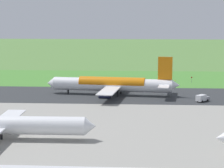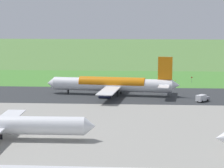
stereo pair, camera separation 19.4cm
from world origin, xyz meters
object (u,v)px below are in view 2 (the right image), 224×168
object	(u,v)px
airliner_main	(113,84)
no_stopping_sign	(192,79)
service_truck_baggage	(202,98)
traffic_cone_orange	(175,80)
airliner_parked_mid	(0,125)

from	to	relation	value
airliner_main	no_stopping_sign	size ratio (longest dim) A/B	18.84
no_stopping_sign	service_truck_baggage	bearing A→B (deg)	88.63
service_truck_baggage	traffic_cone_orange	xyz separation A→B (m)	(6.09, -53.74, -1.13)
airliner_main	airliner_parked_mid	xyz separation A→B (m)	(25.40, 67.74, -0.38)
no_stopping_sign	airliner_main	bearing A→B (deg)	45.25
airliner_main	airliner_parked_mid	distance (m)	72.34
service_truck_baggage	no_stopping_sign	xyz separation A→B (m)	(-1.14, -47.49, 0.29)
airliner_parked_mid	service_truck_baggage	xyz separation A→B (m)	(-59.36, -55.66, -2.56)
airliner_main	traffic_cone_orange	xyz separation A→B (m)	(-27.87, -41.65, -4.08)
airliner_parked_mid	service_truck_baggage	world-z (taller)	airliner_parked_mid
airliner_main	service_truck_baggage	xyz separation A→B (m)	(-33.97, 12.08, -2.95)
traffic_cone_orange	airliner_main	bearing A→B (deg)	56.21
service_truck_baggage	no_stopping_sign	world-z (taller)	no_stopping_sign
airliner_main	no_stopping_sign	world-z (taller)	airliner_main
service_truck_baggage	traffic_cone_orange	distance (m)	54.09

